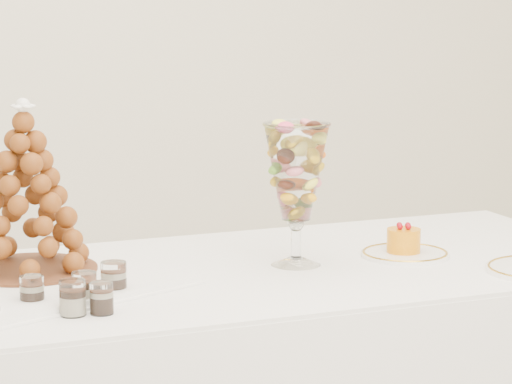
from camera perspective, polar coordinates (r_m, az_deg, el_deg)
name	(u,v)px	position (r m, az deg, el deg)	size (l,w,h in m)	color
lace_tray	(44,285)	(2.70, -9.96, -4.31)	(0.55, 0.41, 0.02)	white
macaron_vase	(296,174)	(2.84, 1.91, 0.85)	(0.15, 0.15, 0.34)	white
cake_plate	(405,254)	(2.99, 7.02, -2.93)	(0.22, 0.22, 0.01)	white
verrine_a	(32,292)	(2.55, -10.50, -4.65)	(0.05, 0.05, 0.07)	white
verrine_b	(84,289)	(2.55, -8.09, -4.53)	(0.05, 0.05, 0.07)	white
verrine_c	(114,279)	(2.61, -6.71, -4.09)	(0.06, 0.06, 0.07)	white
verrine_d	(73,298)	(2.48, -8.62, -4.95)	(0.05, 0.05, 0.07)	white
verrine_e	(102,298)	(2.48, -7.28, -4.98)	(0.05, 0.05, 0.07)	white
croquembouche	(26,188)	(2.76, -10.79, 0.19)	(0.31, 0.31, 0.39)	brown
mousse_cake	(404,240)	(2.99, 6.96, -2.26)	(0.08, 0.08, 0.07)	orange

